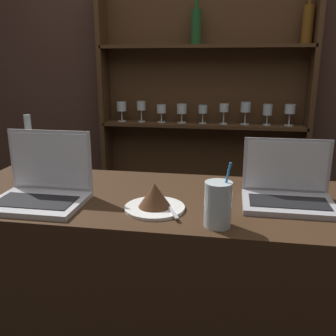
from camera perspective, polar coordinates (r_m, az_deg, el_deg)
bar_counter at (r=1.58m, az=1.11°, el=-21.57°), size 1.65×0.59×0.99m
back_wall at (r=2.54m, az=5.66°, el=13.35°), size 7.00×0.06×2.70m
back_shelf at (r=2.50m, az=5.44°, el=5.36°), size 1.33×0.18×1.94m
laptop_near at (r=1.36m, az=-18.64°, el=-2.76°), size 0.31×0.23×0.24m
laptop_far at (r=1.34m, az=17.74°, el=-3.20°), size 0.30×0.22×0.21m
cake_plate at (r=1.23m, az=-2.04°, el=-4.74°), size 0.20×0.20×0.09m
water_glass at (r=1.10m, az=7.63°, el=-5.50°), size 0.08×0.08×0.20m
wine_bottle_clear at (r=1.58m, az=-20.13°, el=1.57°), size 0.08×0.08×0.27m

